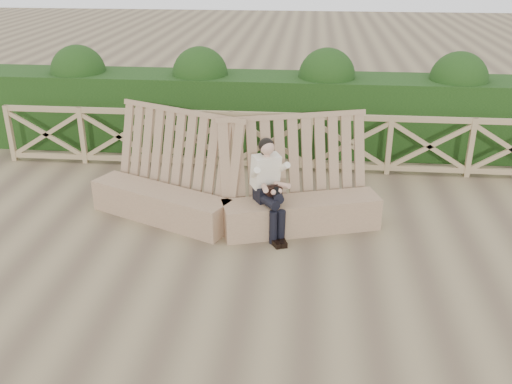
{
  "coord_description": "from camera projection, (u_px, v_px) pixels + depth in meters",
  "views": [
    {
      "loc": [
        0.71,
        -6.43,
        3.93
      ],
      "look_at": [
        0.04,
        0.4,
        0.9
      ],
      "focal_mm": 40.0,
      "sensor_mm": 36.0,
      "label": 1
    }
  ],
  "objects": [
    {
      "name": "hedge",
      "position": [
        275.0,
        113.0,
        11.48
      ],
      "size": [
        12.0,
        1.2,
        1.5
      ],
      "primitive_type": "cube",
      "color": "black",
      "rests_on": "ground"
    },
    {
      "name": "woman",
      "position": [
        269.0,
        184.0,
        8.09
      ],
      "size": [
        0.62,
        0.86,
        1.41
      ],
      "rotation": [
        0.0,
        0.0,
        0.53
      ],
      "color": "black",
      "rests_on": "ground"
    },
    {
      "name": "bench",
      "position": [
        230.0,
        197.0,
        8.54
      ],
      "size": [
        4.47,
        1.65,
        1.62
      ],
      "rotation": [
        0.0,
        0.0,
        -0.09
      ],
      "color": "#89674E",
      "rests_on": "ground"
    },
    {
      "name": "ground",
      "position": [
        250.0,
        266.0,
        7.5
      ],
      "size": [
        60.0,
        60.0,
        0.0
      ],
      "primitive_type": "plane",
      "color": "brown",
      "rests_on": "ground"
    },
    {
      "name": "guardrail",
      "position": [
        270.0,
        141.0,
        10.47
      ],
      "size": [
        10.1,
        0.09,
        1.1
      ],
      "color": "#8B7550",
      "rests_on": "ground"
    }
  ]
}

